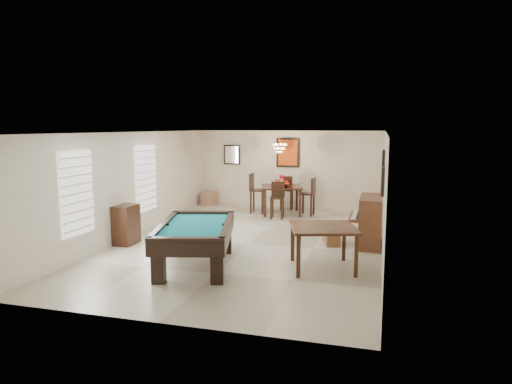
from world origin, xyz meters
The scene contains 26 objects.
ground_plane centered at (0.00, 0.00, -0.01)m, with size 6.00×9.00×0.02m, color beige.
wall_back centered at (0.00, 4.50, 1.30)m, with size 6.00×0.04×2.60m, color silver.
wall_front centered at (0.00, -4.50, 1.30)m, with size 6.00×0.04×2.60m, color silver.
wall_left centered at (-3.00, 0.00, 1.30)m, with size 0.04×9.00×2.60m, color silver.
wall_right centered at (3.00, 0.00, 1.30)m, with size 0.04×9.00×2.60m, color silver.
ceiling centered at (0.00, 0.00, 2.60)m, with size 6.00×9.00×0.04m, color white.
dining_step centered at (0.00, 3.25, 0.06)m, with size 6.00×2.50×0.12m, color beige.
window_left_front centered at (-2.97, -2.20, 1.40)m, with size 0.06×1.00×1.70m, color white.
window_left_rear centered at (-2.97, 0.60, 1.40)m, with size 0.06×1.00×1.70m, color white.
pool_table centered at (-0.53, -1.91, 0.41)m, with size 1.34×2.48×0.83m, color black, non-canonical shape.
square_table centered at (1.89, -1.40, 0.42)m, with size 1.21×1.21×0.84m, color black, non-canonical shape.
upright_piano centered at (2.60, 0.65, 0.57)m, with size 0.77×1.37×1.14m, color brown, non-canonical shape.
piano_bench centered at (1.84, 0.60, 0.22)m, with size 0.31×0.80×0.45m, color brown.
apothecary_chest centered at (-2.77, -0.74, 0.46)m, with size 0.41×0.62×0.92m, color black.
dining_table centered at (0.06, 3.25, 0.60)m, with size 1.17×1.17×0.97m, color black, non-canonical shape.
flower_vase centered at (0.06, 3.25, 1.20)m, with size 0.13×0.13×0.23m, color #A20D19, non-canonical shape.
dining_chair_south centered at (0.10, 2.53, 0.64)m, with size 0.39×0.39×1.04m, color black, non-canonical shape.
dining_chair_north centered at (0.07, 4.00, 0.66)m, with size 0.40×0.40×1.08m, color black, non-canonical shape.
dining_chair_west centered at (-0.66, 3.22, 0.72)m, with size 0.45×0.45×1.21m, color black, non-canonical shape.
dining_chair_east centered at (0.83, 3.26, 0.68)m, with size 0.41×0.41×1.12m, color black, non-canonical shape.
corner_bench centered at (-2.61, 4.16, 0.35)m, with size 0.40×0.51×0.46m, color #A6755A.
chandelier centered at (0.00, 3.20, 2.20)m, with size 0.44×0.44×0.60m, color #FFE5B2, non-canonical shape.
back_painting centered at (0.00, 4.46, 1.90)m, with size 0.75×0.06×0.95m, color #D84C14.
back_mirror centered at (-1.90, 4.46, 1.80)m, with size 0.55×0.06×0.65m, color white.
right_picture_upper centered at (2.96, 0.30, 1.90)m, with size 0.06×0.55×0.65m, color slate.
right_picture_lower centered at (2.96, -1.00, 1.70)m, with size 0.06×0.45×0.55m, color gray.
Camera 1 is at (2.93, -9.98, 2.73)m, focal length 32.00 mm.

